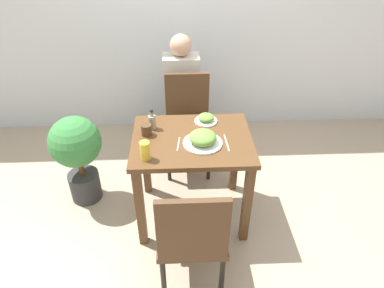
{
  "coord_description": "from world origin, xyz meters",
  "views": [
    {
      "loc": [
        -0.09,
        -2.02,
        2.11
      ],
      "look_at": [
        0.0,
        0.0,
        0.69
      ],
      "focal_mm": 32.0,
      "sensor_mm": 36.0,
      "label": 1
    }
  ],
  "objects_px": {
    "chair_near": "(192,235)",
    "side_plate": "(206,119)",
    "chair_far": "(188,118)",
    "sauce_bottle": "(152,121)",
    "juice_glass": "(145,151)",
    "person_figure": "(182,94)",
    "food_plate": "(203,139)",
    "drink_cup": "(146,130)",
    "potted_plant_left": "(77,151)"
  },
  "relations": [
    {
      "from": "chair_far",
      "to": "food_plate",
      "type": "distance_m",
      "value": 0.8
    },
    {
      "from": "chair_near",
      "to": "food_plate",
      "type": "xyz_separation_m",
      "value": [
        0.1,
        0.6,
        0.28
      ]
    },
    {
      "from": "drink_cup",
      "to": "potted_plant_left",
      "type": "height_order",
      "value": "drink_cup"
    },
    {
      "from": "sauce_bottle",
      "to": "person_figure",
      "type": "xyz_separation_m",
      "value": [
        0.23,
        0.88,
        -0.23
      ]
    },
    {
      "from": "person_figure",
      "to": "food_plate",
      "type": "bearing_deg",
      "value": -83.35
    },
    {
      "from": "chair_far",
      "to": "person_figure",
      "type": "relative_size",
      "value": 0.77
    },
    {
      "from": "juice_glass",
      "to": "chair_far",
      "type": "bearing_deg",
      "value": 71.45
    },
    {
      "from": "drink_cup",
      "to": "sauce_bottle",
      "type": "height_order",
      "value": "sauce_bottle"
    },
    {
      "from": "drink_cup",
      "to": "juice_glass",
      "type": "relative_size",
      "value": 0.65
    },
    {
      "from": "sauce_bottle",
      "to": "juice_glass",
      "type": "bearing_deg",
      "value": -94.15
    },
    {
      "from": "potted_plant_left",
      "to": "person_figure",
      "type": "bearing_deg",
      "value": 42.92
    },
    {
      "from": "chair_far",
      "to": "juice_glass",
      "type": "xyz_separation_m",
      "value": [
        -0.3,
        -0.9,
        0.3
      ]
    },
    {
      "from": "chair_near",
      "to": "food_plate",
      "type": "distance_m",
      "value": 0.67
    },
    {
      "from": "chair_near",
      "to": "person_figure",
      "type": "relative_size",
      "value": 0.77
    },
    {
      "from": "drink_cup",
      "to": "juice_glass",
      "type": "distance_m",
      "value": 0.29
    },
    {
      "from": "chair_near",
      "to": "side_plate",
      "type": "distance_m",
      "value": 0.94
    },
    {
      "from": "food_plate",
      "to": "drink_cup",
      "type": "bearing_deg",
      "value": 161.74
    },
    {
      "from": "food_plate",
      "to": "drink_cup",
      "type": "distance_m",
      "value": 0.42
    },
    {
      "from": "chair_far",
      "to": "potted_plant_left",
      "type": "relative_size",
      "value": 1.14
    },
    {
      "from": "chair_far",
      "to": "potted_plant_left",
      "type": "bearing_deg",
      "value": -153.35
    },
    {
      "from": "potted_plant_left",
      "to": "person_figure",
      "type": "distance_m",
      "value": 1.17
    },
    {
      "from": "chair_far",
      "to": "food_plate",
      "type": "relative_size",
      "value": 3.25
    },
    {
      "from": "drink_cup",
      "to": "sauce_bottle",
      "type": "bearing_deg",
      "value": 65.8
    },
    {
      "from": "chair_far",
      "to": "chair_near",
      "type": "bearing_deg",
      "value": -90.84
    },
    {
      "from": "side_plate",
      "to": "person_figure",
      "type": "height_order",
      "value": "person_figure"
    },
    {
      "from": "chair_far",
      "to": "drink_cup",
      "type": "relative_size",
      "value": 10.66
    },
    {
      "from": "drink_cup",
      "to": "food_plate",
      "type": "bearing_deg",
      "value": -18.26
    },
    {
      "from": "food_plate",
      "to": "juice_glass",
      "type": "distance_m",
      "value": 0.41
    },
    {
      "from": "sauce_bottle",
      "to": "person_figure",
      "type": "relative_size",
      "value": 0.14
    },
    {
      "from": "chair_near",
      "to": "person_figure",
      "type": "distance_m",
      "value": 1.69
    },
    {
      "from": "juice_glass",
      "to": "person_figure",
      "type": "relative_size",
      "value": 0.11
    },
    {
      "from": "juice_glass",
      "to": "chair_near",
      "type": "bearing_deg",
      "value": -57.41
    },
    {
      "from": "juice_glass",
      "to": "sauce_bottle",
      "type": "height_order",
      "value": "sauce_bottle"
    },
    {
      "from": "chair_near",
      "to": "person_figure",
      "type": "height_order",
      "value": "person_figure"
    },
    {
      "from": "food_plate",
      "to": "person_figure",
      "type": "relative_size",
      "value": 0.24
    },
    {
      "from": "juice_glass",
      "to": "food_plate",
      "type": "bearing_deg",
      "value": 21.94
    },
    {
      "from": "juice_glass",
      "to": "potted_plant_left",
      "type": "distance_m",
      "value": 0.81
    },
    {
      "from": "food_plate",
      "to": "sauce_bottle",
      "type": "height_order",
      "value": "sauce_bottle"
    },
    {
      "from": "chair_far",
      "to": "drink_cup",
      "type": "distance_m",
      "value": 0.75
    },
    {
      "from": "side_plate",
      "to": "juice_glass",
      "type": "xyz_separation_m",
      "value": [
        -0.43,
        -0.45,
        0.04
      ]
    },
    {
      "from": "sauce_bottle",
      "to": "potted_plant_left",
      "type": "distance_m",
      "value": 0.7
    },
    {
      "from": "person_figure",
      "to": "sauce_bottle",
      "type": "bearing_deg",
      "value": -104.71
    },
    {
      "from": "side_plate",
      "to": "juice_glass",
      "type": "distance_m",
      "value": 0.62
    },
    {
      "from": "person_figure",
      "to": "juice_glass",
      "type": "bearing_deg",
      "value": -101.65
    },
    {
      "from": "sauce_bottle",
      "to": "person_figure",
      "type": "distance_m",
      "value": 0.93
    },
    {
      "from": "chair_near",
      "to": "drink_cup",
      "type": "distance_m",
      "value": 0.83
    },
    {
      "from": "chair_far",
      "to": "juice_glass",
      "type": "distance_m",
      "value": 1.0
    },
    {
      "from": "sauce_bottle",
      "to": "food_plate",
      "type": "bearing_deg",
      "value": -31.09
    },
    {
      "from": "chair_far",
      "to": "sauce_bottle",
      "type": "bearing_deg",
      "value": -117.38
    },
    {
      "from": "chair_near",
      "to": "juice_glass",
      "type": "relative_size",
      "value": 6.92
    }
  ]
}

